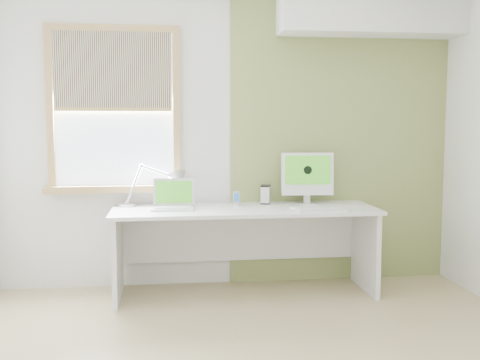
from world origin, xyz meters
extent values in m
cube|color=silver|center=(0.00, 1.76, 1.30)|extent=(4.00, 0.02, 2.60)
cube|color=silver|center=(0.00, -1.76, 1.30)|extent=(4.00, 0.02, 2.60)
cube|color=#86964C|center=(1.00, 1.74, 1.30)|extent=(2.00, 0.02, 2.60)
cube|color=white|center=(1.20, 1.57, 2.40)|extent=(1.60, 0.40, 0.42)
cube|color=#AC874B|center=(-1.53, 1.72, 1.55)|extent=(0.06, 0.06, 1.42)
cube|color=#AC874B|center=(-0.47, 1.72, 1.55)|extent=(0.06, 0.06, 1.42)
cube|color=#AC874B|center=(-1.00, 1.72, 2.23)|extent=(1.00, 0.06, 0.06)
cube|color=#AC874B|center=(-1.00, 1.70, 0.87)|extent=(1.20, 0.14, 0.06)
cube|color=#D1E2F9|center=(-1.00, 1.74, 1.55)|extent=(1.00, 0.01, 1.30)
cube|color=beige|center=(-1.00, 1.70, 1.88)|extent=(0.98, 0.02, 0.65)
cube|color=#AC874B|center=(-1.00, 1.70, 1.55)|extent=(0.98, 0.03, 0.03)
cube|color=white|center=(0.08, 1.38, 0.71)|extent=(2.20, 0.70, 0.03)
cube|color=white|center=(-0.97, 1.38, 0.35)|extent=(0.04, 0.64, 0.70)
cube|color=white|center=(1.13, 1.38, 0.35)|extent=(0.04, 0.64, 0.70)
cube|color=white|center=(0.08, 1.70, 0.45)|extent=(2.08, 0.02, 0.48)
cylinder|color=silver|center=(-0.90, 1.61, 0.74)|extent=(0.17, 0.17, 0.02)
sphere|color=silver|center=(-0.90, 1.61, 0.76)|extent=(0.05, 0.05, 0.04)
cylinder|color=silver|center=(-0.84, 1.62, 0.91)|extent=(0.15, 0.04, 0.32)
sphere|color=silver|center=(-0.77, 1.63, 1.07)|extent=(0.04, 0.04, 0.04)
cylinder|color=silver|center=(-0.63, 1.62, 1.02)|extent=(0.29, 0.04, 0.13)
sphere|color=silver|center=(-0.49, 1.62, 0.97)|extent=(0.04, 0.04, 0.04)
cone|color=silver|center=(-0.46, 1.62, 0.94)|extent=(0.24, 0.26, 0.20)
cube|color=silver|center=(-0.51, 1.38, 0.74)|extent=(0.36, 0.27, 0.02)
cube|color=#B2B5B7|center=(-0.51, 1.38, 0.75)|extent=(0.30, 0.17, 0.00)
cube|color=silver|center=(-0.50, 1.50, 0.86)|extent=(0.35, 0.10, 0.23)
cube|color=#34831B|center=(-0.50, 1.49, 0.86)|extent=(0.31, 0.08, 0.18)
cylinder|color=silver|center=(0.03, 1.53, 0.74)|extent=(0.07, 0.07, 0.02)
cube|color=silver|center=(0.03, 1.53, 0.80)|extent=(0.05, 0.01, 0.10)
cube|color=#194C99|center=(0.03, 1.53, 0.80)|extent=(0.04, 0.00, 0.08)
cube|color=silver|center=(0.30, 1.62, 0.81)|extent=(0.11, 0.14, 0.16)
cube|color=black|center=(0.30, 1.62, 0.89)|extent=(0.11, 0.14, 0.01)
cube|color=black|center=(0.30, 1.62, 0.74)|extent=(0.11, 0.14, 0.01)
cube|color=silver|center=(0.66, 1.56, 0.74)|extent=(0.18, 0.16, 0.01)
cube|color=silver|center=(0.66, 1.59, 0.81)|extent=(0.06, 0.02, 0.15)
cube|color=white|center=(0.66, 1.58, 0.99)|extent=(0.46, 0.12, 0.37)
cube|color=#34831B|center=(0.66, 1.55, 1.03)|extent=(0.40, 0.06, 0.25)
cylinder|color=black|center=(0.66, 1.55, 1.03)|extent=(0.07, 0.02, 0.07)
cube|color=white|center=(0.68, 1.17, 0.74)|extent=(0.43, 0.17, 0.02)
cube|color=white|center=(0.68, 1.17, 0.75)|extent=(0.40, 0.14, 0.00)
ellipsoid|color=white|center=(0.46, 1.20, 0.74)|extent=(0.10, 0.12, 0.03)
camera|label=1|loc=(-0.54, -3.24, 1.45)|focal=42.38mm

